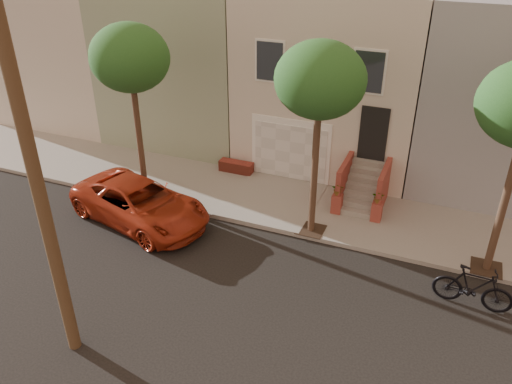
% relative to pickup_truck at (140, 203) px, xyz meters
% --- Properties ---
extents(ground, '(90.00, 90.00, 0.00)m').
position_rel_pickup_truck_xyz_m(ground, '(4.71, -2.41, -0.73)').
color(ground, black).
rests_on(ground, ground).
extents(sidewalk, '(40.00, 3.70, 0.15)m').
position_rel_pickup_truck_xyz_m(sidewalk, '(4.71, 2.94, -0.65)').
color(sidewalk, gray).
rests_on(sidewalk, ground).
extents(house_row, '(33.10, 11.70, 7.00)m').
position_rel_pickup_truck_xyz_m(house_row, '(4.72, 8.78, 2.92)').
color(house_row, '#BCB2A1').
rests_on(house_row, sidewalk).
extents(tree_left, '(2.70, 2.57, 6.30)m').
position_rel_pickup_truck_xyz_m(tree_left, '(-0.79, 1.49, 4.53)').
color(tree_left, '#2D2116').
rests_on(tree_left, sidewalk).
extents(tree_mid, '(2.70, 2.57, 6.30)m').
position_rel_pickup_truck_xyz_m(tree_mid, '(5.71, 1.49, 4.53)').
color(tree_mid, '#2D2116').
rests_on(tree_mid, sidewalk).
extents(pickup_truck, '(5.67, 3.66, 1.45)m').
position_rel_pickup_truck_xyz_m(pickup_truck, '(0.00, 0.00, 0.00)').
color(pickup_truck, '#9C2A14').
rests_on(pickup_truck, ground).
extents(motorcycle, '(2.12, 0.68, 1.26)m').
position_rel_pickup_truck_xyz_m(motorcycle, '(10.82, -0.28, -0.10)').
color(motorcycle, black).
rests_on(motorcycle, ground).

